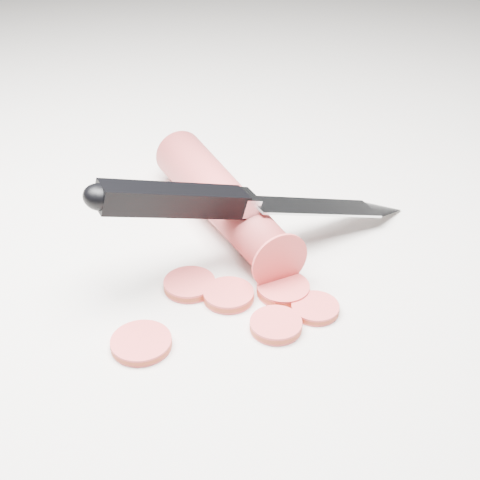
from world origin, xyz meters
TOP-DOWN VIEW (x-y plane):
  - ground at (0.00, 0.00)m, footprint 2.40×2.40m
  - carrot at (0.05, 0.03)m, footprint 0.07×0.20m
  - carrot_slice_0 at (-0.02, -0.03)m, footprint 0.04×0.04m
  - carrot_slice_1 at (0.00, -0.10)m, footprint 0.04×0.04m
  - carrot_slice_2 at (0.03, -0.08)m, footprint 0.04×0.04m
  - carrot_slice_3 at (-0.00, -0.06)m, footprint 0.04×0.04m
  - carrot_slice_4 at (0.05, -0.05)m, footprint 0.03×0.03m
  - carrot_slice_5 at (-0.08, -0.06)m, footprint 0.04×0.04m
  - carrot_slice_6 at (0.04, -0.11)m, footprint 0.03×0.03m
  - kitchen_knife at (0.06, -0.02)m, footprint 0.27×0.08m

SIDE VIEW (x-z plane):
  - ground at x=0.00m, z-range 0.00..0.00m
  - carrot_slice_4 at x=0.05m, z-range 0.00..0.01m
  - carrot_slice_6 at x=0.04m, z-range 0.00..0.01m
  - carrot_slice_5 at x=-0.08m, z-range 0.00..0.01m
  - carrot_slice_1 at x=0.00m, z-range 0.00..0.01m
  - carrot_slice_0 at x=-0.02m, z-range 0.00..0.01m
  - carrot_slice_3 at x=0.00m, z-range 0.00..0.01m
  - carrot_slice_2 at x=0.03m, z-range 0.00..0.01m
  - carrot at x=0.05m, z-range 0.00..0.04m
  - kitchen_knife at x=0.06m, z-range 0.00..0.09m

